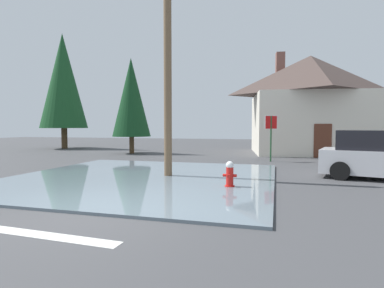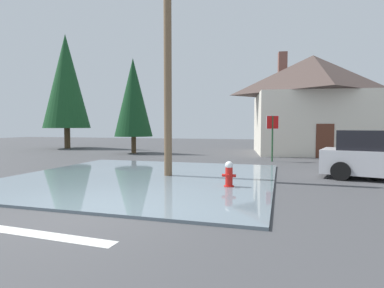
{
  "view_description": "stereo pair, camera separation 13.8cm",
  "coord_description": "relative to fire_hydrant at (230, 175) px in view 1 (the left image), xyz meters",
  "views": [
    {
      "loc": [
        3.71,
        -5.91,
        1.83
      ],
      "look_at": [
        0.79,
        4.8,
        1.21
      ],
      "focal_mm": 29.09,
      "sensor_mm": 36.0,
      "label": 1
    },
    {
      "loc": [
        3.84,
        -5.87,
        1.83
      ],
      "look_at": [
        0.79,
        4.8,
        1.21
      ],
      "focal_mm": 29.09,
      "sensor_mm": 36.0,
      "label": 2
    }
  ],
  "objects": [
    {
      "name": "lane_stop_bar",
      "position": [
        -2.61,
        -4.75,
        -0.4
      ],
      "size": [
        3.21,
        0.47,
        0.01
      ],
      "primitive_type": "cube",
      "rotation": [
        0.0,
        0.0,
        -0.05
      ],
      "color": "silver",
      "rests_on": "ground"
    },
    {
      "name": "stop_sign_far",
      "position": [
        1.03,
        7.73,
        1.31
      ],
      "size": [
        0.62,
        0.37,
        2.41
      ],
      "color": "#1E4C28",
      "rests_on": "ground"
    },
    {
      "name": "ground_plane",
      "position": [
        -2.39,
        -3.15,
        -0.45
      ],
      "size": [
        80.0,
        80.0,
        0.1
      ],
      "primitive_type": "cube",
      "color": "#424244"
    },
    {
      "name": "house",
      "position": [
        3.47,
        13.7,
        3.06
      ],
      "size": [
        8.83,
        7.95,
        7.18
      ],
      "color": "silver",
      "rests_on": "ground"
    },
    {
      "name": "pine_tree_tall_left",
      "position": [
        -8.29,
        10.42,
        3.42
      ],
      "size": [
        2.6,
        2.6,
        6.5
      ],
      "color": "#4C3823",
      "rests_on": "ground"
    },
    {
      "name": "flood_puddle",
      "position": [
        -3.26,
        1.03,
        -0.37
      ],
      "size": [
        9.06,
        9.12,
        0.07
      ],
      "primitive_type": "cube",
      "color": "slate",
      "rests_on": "ground"
    },
    {
      "name": "utility_pole",
      "position": [
        -2.45,
        1.47,
        3.76
      ],
      "size": [
        1.6,
        0.28,
        7.97
      ],
      "color": "brown",
      "rests_on": "ground"
    },
    {
      "name": "pine_tree_mid_left",
      "position": [
        -15.94,
        13.35,
        5.23
      ],
      "size": [
        3.83,
        3.83,
        9.57
      ],
      "color": "#4C3823",
      "rests_on": "ground"
    },
    {
      "name": "fire_hydrant",
      "position": [
        0.0,
        0.0,
        0.0
      ],
      "size": [
        0.41,
        0.35,
        0.82
      ],
      "color": "red",
      "rests_on": "ground"
    }
  ]
}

